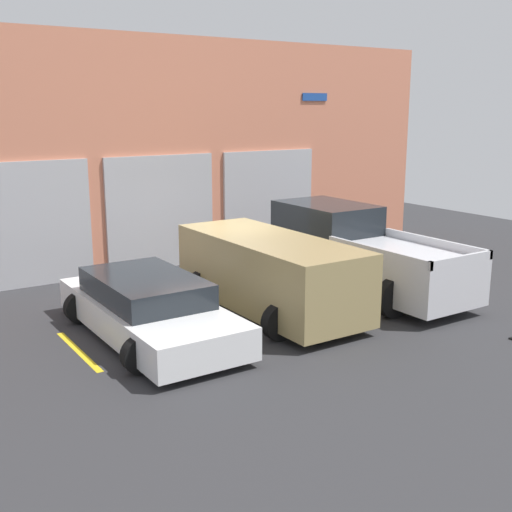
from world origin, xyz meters
name	(u,v)px	position (x,y,z in m)	size (l,w,h in m)	color
ground_plane	(226,292)	(0.00, 0.00, 0.00)	(28.00, 28.00, 0.00)	#2D2D30
shophouse_building	(161,155)	(-0.01, 3.29, 2.93)	(17.57, 0.68, 5.95)	#D17A5B
pickup_truck	(358,253)	(2.69, -1.46, 0.88)	(2.40, 5.33, 1.88)	silver
sedan_white	(148,308)	(-2.69, -1.73, 0.55)	(2.24, 4.77, 1.15)	white
sedan_side	(269,272)	(0.00, -1.75, 0.86)	(2.23, 4.70, 1.58)	#9E8956
parking_stripe_far_left	(79,351)	(-4.04, -1.76, 0.00)	(0.12, 2.20, 0.01)	gold
parking_stripe_left	(213,323)	(-1.35, -1.76, 0.00)	(0.12, 2.20, 0.01)	gold
parking_stripe_centre	(320,301)	(1.35, -1.76, 0.00)	(0.12, 2.20, 0.01)	gold
parking_stripe_right	(407,283)	(4.04, -1.76, 0.00)	(0.12, 2.20, 0.01)	gold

